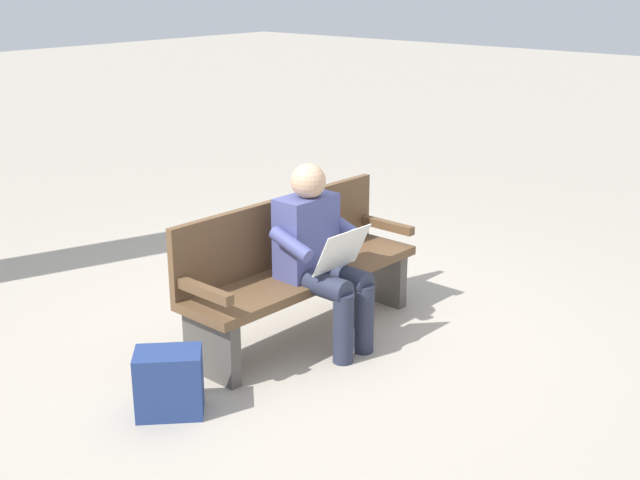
% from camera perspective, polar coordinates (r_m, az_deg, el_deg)
% --- Properties ---
extents(ground_plane, '(40.00, 40.00, 0.00)m').
position_cam_1_polar(ground_plane, '(5.49, -1.09, -6.59)').
color(ground_plane, '#A89E8E').
extents(bench_near, '(1.81, 0.53, 0.90)m').
position_cam_1_polar(bench_near, '(5.36, -1.67, -1.92)').
color(bench_near, brown).
rests_on(bench_near, ground).
extents(person_seated, '(0.58, 0.58, 1.18)m').
position_cam_1_polar(person_seated, '(5.13, -0.04, -0.84)').
color(person_seated, '#474C84').
rests_on(person_seated, ground).
extents(backpack, '(0.43, 0.42, 0.37)m').
position_cam_1_polar(backpack, '(4.58, -10.45, -9.73)').
color(backpack, navy).
rests_on(backpack, ground).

